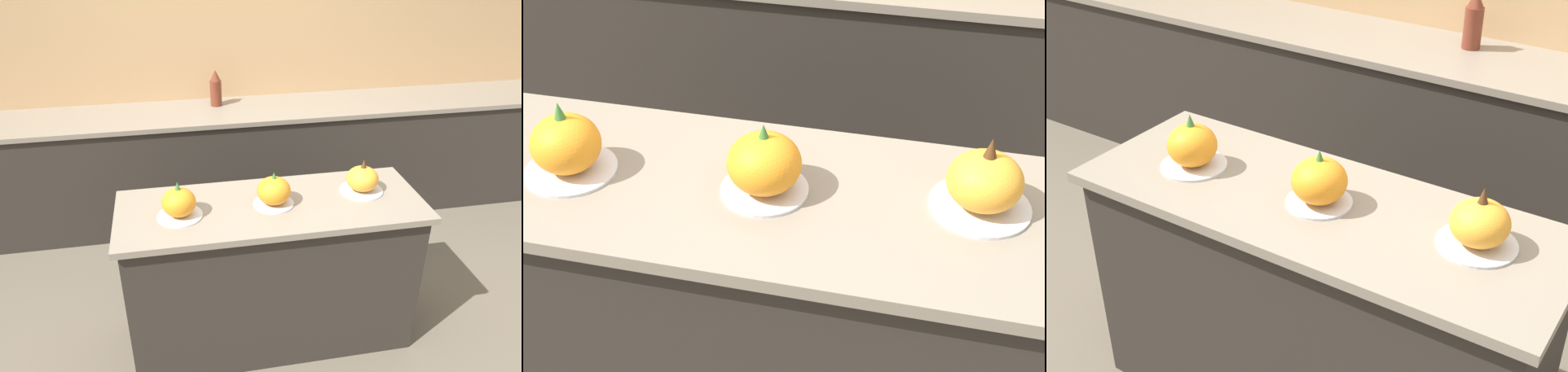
% 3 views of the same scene
% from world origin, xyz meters
% --- Properties ---
extents(kitchen_island, '(1.60, 0.59, 0.90)m').
position_xyz_m(kitchen_island, '(0.00, 0.00, 0.45)').
color(kitchen_island, '#2D2823').
rests_on(kitchen_island, ground_plane).
extents(back_counter, '(6.00, 0.60, 0.91)m').
position_xyz_m(back_counter, '(0.00, 1.43, 0.46)').
color(back_counter, '#2D2823').
rests_on(back_counter, ground_plane).
extents(pumpkin_cake_left, '(0.23, 0.23, 0.19)m').
position_xyz_m(pumpkin_cake_left, '(-0.47, -0.03, 0.97)').
color(pumpkin_cake_left, silver).
rests_on(pumpkin_cake_left, kitchen_island).
extents(pumpkin_cake_center, '(0.21, 0.21, 0.19)m').
position_xyz_m(pumpkin_cake_center, '(0.01, -0.00, 0.97)').
color(pumpkin_cake_center, silver).
rests_on(pumpkin_cake_center, kitchen_island).
extents(pumpkin_cake_right, '(0.23, 0.23, 0.19)m').
position_xyz_m(pumpkin_cake_right, '(0.51, 0.05, 0.96)').
color(pumpkin_cake_right, silver).
rests_on(pumpkin_cake_right, kitchen_island).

